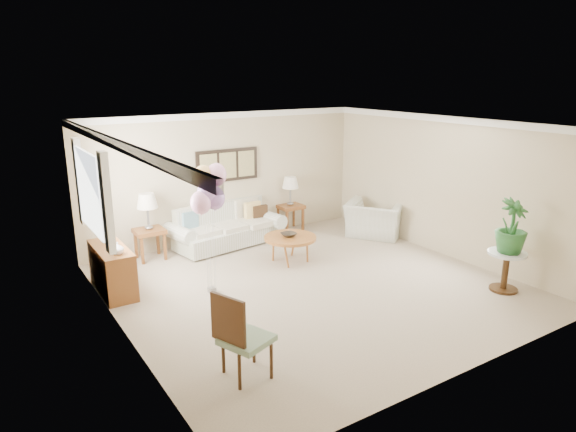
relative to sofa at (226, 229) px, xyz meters
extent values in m
plane|color=#B8A78E|center=(0.25, -2.62, -0.33)|extent=(6.00, 6.00, 0.00)
cube|color=beige|center=(0.25, 0.38, 0.97)|extent=(6.00, 0.04, 2.60)
cube|color=beige|center=(0.25, -5.62, 0.97)|extent=(6.00, 0.04, 2.60)
cube|color=beige|center=(-2.75, -2.62, 0.97)|extent=(0.04, 6.00, 2.60)
cube|color=beige|center=(3.25, -2.62, 0.97)|extent=(0.04, 6.00, 2.60)
cube|color=white|center=(0.25, -2.62, 2.26)|extent=(6.00, 6.00, 0.02)
cube|color=white|center=(0.25, 0.35, 2.21)|extent=(6.00, 0.06, 0.12)
cube|color=white|center=(-2.72, -2.62, 2.21)|extent=(0.06, 6.00, 0.12)
cube|color=white|center=(3.22, -2.62, 2.21)|extent=(0.06, 6.00, 0.12)
cube|color=white|center=(-2.73, -1.12, 1.32)|extent=(0.04, 1.40, 1.20)
cube|color=white|center=(-2.69, -1.97, 1.32)|extent=(0.10, 0.22, 1.40)
cube|color=white|center=(-2.69, -0.27, 1.32)|extent=(0.10, 0.22, 1.40)
cube|color=black|center=(0.25, 0.35, 1.22)|extent=(1.35, 0.04, 0.65)
cube|color=#8C8C59|center=(-0.17, 0.33, 1.22)|extent=(0.36, 0.02, 0.52)
cube|color=#8C8C59|center=(0.25, 0.33, 1.22)|extent=(0.36, 0.02, 0.52)
cube|color=#8C8C59|center=(0.67, 0.33, 1.22)|extent=(0.36, 0.02, 0.52)
cube|color=silver|center=(-0.01, -0.06, -0.12)|extent=(2.15, 1.14, 0.33)
cube|color=silver|center=(-0.01, 0.25, 0.25)|extent=(2.05, 0.52, 0.51)
cylinder|color=silver|center=(-0.98, -0.06, 0.09)|extent=(0.42, 0.87, 0.30)
cylinder|color=silver|center=(0.97, -0.06, 0.09)|extent=(0.42, 0.87, 0.30)
cube|color=beige|center=(-0.59, -0.10, 0.08)|extent=(0.65, 0.75, 0.11)
cube|color=beige|center=(-0.01, -0.10, 0.08)|extent=(0.65, 0.75, 0.11)
cube|color=beige|center=(0.58, -0.10, 0.08)|extent=(0.65, 0.75, 0.11)
cube|color=#72A2B4|center=(-0.73, 0.06, 0.29)|extent=(0.35, 0.11, 0.35)
cube|color=#EFCD79|center=(0.65, 0.06, 0.29)|extent=(0.35, 0.11, 0.35)
cube|color=#362313|center=(0.78, -0.01, 0.23)|extent=(0.32, 0.09, 0.32)
cube|color=silver|center=(-0.01, -0.06, -0.31)|extent=(1.86, 0.74, 0.04)
cube|color=brown|center=(-1.53, 0.03, 0.21)|extent=(0.53, 0.48, 0.08)
cube|color=brown|center=(-1.75, -0.16, -0.08)|extent=(0.05, 0.05, 0.50)
cube|color=brown|center=(-1.32, -0.16, -0.08)|extent=(0.05, 0.05, 0.50)
cube|color=brown|center=(-1.75, 0.23, -0.08)|extent=(0.05, 0.05, 0.50)
cube|color=brown|center=(-1.32, 0.23, -0.08)|extent=(0.05, 0.05, 0.50)
cube|color=brown|center=(1.66, 0.19, 0.20)|extent=(0.52, 0.47, 0.08)
cube|color=brown|center=(1.46, 0.01, -0.08)|extent=(0.05, 0.05, 0.49)
cube|color=brown|center=(1.87, 0.01, -0.08)|extent=(0.05, 0.05, 0.49)
cube|color=brown|center=(1.46, 0.38, -0.08)|extent=(0.05, 0.05, 0.49)
cube|color=brown|center=(1.87, 0.38, -0.08)|extent=(0.05, 0.05, 0.49)
cylinder|color=gray|center=(-1.53, 0.03, 0.28)|extent=(0.16, 0.16, 0.07)
cylinder|color=gray|center=(-1.53, 0.03, 0.48)|extent=(0.04, 0.04, 0.34)
cone|color=silver|center=(-1.53, 0.03, 0.79)|extent=(0.38, 0.38, 0.27)
cylinder|color=gray|center=(1.66, 0.19, 0.27)|extent=(0.15, 0.15, 0.06)
cylinder|color=gray|center=(1.66, 0.19, 0.46)|extent=(0.04, 0.04, 0.31)
cone|color=silver|center=(1.66, 0.19, 0.74)|extent=(0.36, 0.36, 0.25)
cylinder|color=olive|center=(0.57, -1.49, 0.13)|extent=(0.95, 0.95, 0.05)
cylinder|color=olive|center=(0.79, -1.26, -0.11)|extent=(0.04, 0.04, 0.43)
cylinder|color=olive|center=(0.34, -1.26, -0.11)|extent=(0.04, 0.04, 0.43)
cylinder|color=olive|center=(0.34, -1.71, -0.11)|extent=(0.04, 0.04, 0.43)
cylinder|color=olive|center=(0.79, -1.71, -0.11)|extent=(0.04, 0.04, 0.43)
imported|color=black|center=(0.54, -1.47, 0.19)|extent=(0.27, 0.27, 0.07)
imported|color=silver|center=(2.91, -1.15, 0.04)|extent=(1.45, 1.48, 0.73)
cylinder|color=silver|center=(2.72, -4.41, 0.29)|extent=(0.59, 0.59, 0.04)
cylinder|color=#3E2311|center=(2.72, -4.41, -0.02)|extent=(0.10, 0.10, 0.59)
cylinder|color=#3E2311|center=(2.72, -4.41, -0.32)|extent=(0.43, 0.43, 0.01)
imported|color=#265328|center=(2.72, -4.43, 0.74)|extent=(0.48, 0.48, 0.85)
cube|color=gray|center=(-1.85, -4.31, 0.12)|extent=(0.65, 0.65, 0.07)
cylinder|color=#3E2311|center=(-2.05, -4.52, -0.12)|extent=(0.04, 0.04, 0.42)
cylinder|color=#3E2311|center=(-1.65, -4.52, -0.12)|extent=(0.04, 0.04, 0.42)
cylinder|color=#3E2311|center=(-2.05, -4.11, -0.12)|extent=(0.04, 0.04, 0.42)
cylinder|color=#3E2311|center=(-1.65, -4.11, -0.12)|extent=(0.04, 0.04, 0.42)
cube|color=#3E2311|center=(-2.07, -4.31, 0.42)|extent=(0.21, 0.46, 0.55)
cube|color=brown|center=(-2.51, -1.12, 0.04)|extent=(0.45, 1.20, 0.74)
cube|color=#3E2311|center=(-2.51, -1.42, 0.04)|extent=(0.46, 0.02, 0.70)
cube|color=#3E2311|center=(-2.51, -0.82, 0.04)|extent=(0.46, 0.02, 0.70)
imported|color=white|center=(-2.49, -1.50, 0.50)|extent=(0.20, 0.20, 0.19)
imported|color=#A8B297|center=(-2.49, -0.83, 0.51)|extent=(0.23, 0.23, 0.21)
cube|color=gray|center=(-1.23, -1.99, -0.28)|extent=(0.11, 0.11, 0.09)
ellipsoid|color=#FEA9DF|center=(-1.40, -2.11, 1.18)|extent=(0.31, 0.31, 0.35)
cylinder|color=silver|center=(-1.31, -2.05, 0.38)|extent=(0.01, 0.01, 1.25)
ellipsoid|color=#AD78D4|center=(-1.17, -2.10, 1.22)|extent=(0.31, 0.31, 0.35)
cylinder|color=silver|center=(-1.20, -2.04, 0.40)|extent=(0.01, 0.01, 1.28)
ellipsoid|color=#FFC66C|center=(-1.25, -1.90, 1.52)|extent=(0.31, 0.31, 0.35)
cylinder|color=silver|center=(-1.24, -1.94, 0.55)|extent=(0.01, 0.01, 1.58)
ellipsoid|color=#FEA9DF|center=(-1.06, -1.95, 1.54)|extent=(0.31, 0.31, 0.35)
cylinder|color=silver|center=(-1.14, -1.97, 0.56)|extent=(0.01, 0.01, 1.60)
ellipsoid|color=#AD78D4|center=(-1.27, -2.08, 1.31)|extent=(0.31, 0.31, 0.35)
cylinder|color=silver|center=(-1.25, -2.04, 0.45)|extent=(0.01, 0.01, 1.37)
camera|label=1|loc=(-4.26, -8.91, 2.99)|focal=32.00mm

